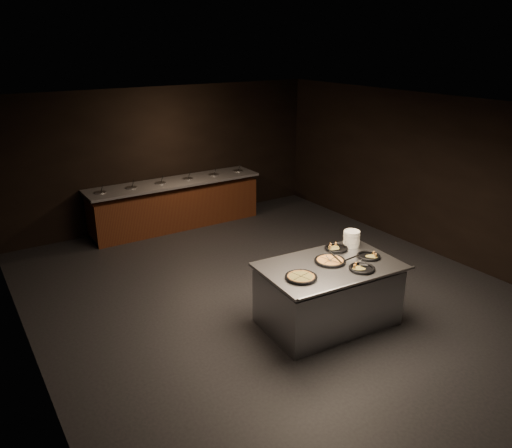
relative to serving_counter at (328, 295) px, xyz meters
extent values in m
cube|color=black|center=(-0.17, 1.18, -0.44)|extent=(7.00, 8.00, 0.01)
cube|color=black|center=(-0.17, 1.18, 2.47)|extent=(7.00, 8.00, 0.01)
cube|color=black|center=(-0.17, 5.18, 1.02)|extent=(7.00, 0.01, 2.90)
cube|color=black|center=(-3.67, 1.18, 1.02)|extent=(0.01, 8.00, 2.90)
cube|color=black|center=(3.34, 1.18, 1.02)|extent=(0.01, 8.00, 2.90)
cube|color=#4F2912|center=(-0.17, 4.75, 0.00)|extent=(3.60, 0.75, 0.85)
cube|color=slate|center=(-0.17, 4.75, 0.54)|extent=(3.70, 0.83, 0.05)
cube|color=#391E0D|center=(-0.17, 4.75, -0.39)|extent=(3.60, 0.69, 0.08)
cylinder|color=#B5B7BC|center=(-1.72, 4.75, 0.55)|extent=(0.22, 0.22, 0.08)
cylinder|color=#46742E|center=(-1.72, 4.75, 0.57)|extent=(0.19, 0.19, 0.02)
cylinder|color=black|center=(-1.69, 4.73, 0.66)|extent=(0.04, 0.10, 0.19)
cylinder|color=#B5B7BC|center=(-1.10, 4.75, 0.55)|extent=(0.22, 0.22, 0.08)
cylinder|color=#46742E|center=(-1.10, 4.75, 0.57)|extent=(0.19, 0.19, 0.02)
cylinder|color=black|center=(-1.07, 4.73, 0.66)|extent=(0.04, 0.10, 0.19)
cylinder|color=#B5B7BC|center=(-0.48, 4.75, 0.55)|extent=(0.22, 0.22, 0.08)
cylinder|color=#46742E|center=(-0.48, 4.75, 0.57)|extent=(0.19, 0.19, 0.02)
cylinder|color=black|center=(-0.45, 4.73, 0.66)|extent=(0.04, 0.10, 0.19)
cylinder|color=#B5B7BC|center=(0.14, 4.75, 0.55)|extent=(0.22, 0.22, 0.08)
cylinder|color=#46742E|center=(0.14, 4.75, 0.57)|extent=(0.19, 0.19, 0.02)
cylinder|color=black|center=(0.17, 4.73, 0.66)|extent=(0.04, 0.10, 0.19)
cylinder|color=#B5B7BC|center=(0.76, 4.75, 0.55)|extent=(0.22, 0.22, 0.08)
cylinder|color=#46742E|center=(0.76, 4.75, 0.57)|extent=(0.19, 0.19, 0.02)
cylinder|color=black|center=(0.79, 4.73, 0.66)|extent=(0.04, 0.10, 0.19)
cylinder|color=#B5B7BC|center=(1.38, 4.75, 0.55)|extent=(0.22, 0.22, 0.08)
cylinder|color=#46742E|center=(1.38, 4.75, 0.57)|extent=(0.19, 0.19, 0.02)
cylinder|color=black|center=(1.41, 4.73, 0.66)|extent=(0.04, 0.10, 0.19)
cube|color=#B5B7BC|center=(0.00, 0.00, -0.03)|extent=(1.88, 1.23, 0.81)
cube|color=#B5B7BC|center=(0.00, 0.00, 0.45)|extent=(1.96, 1.31, 0.04)
cylinder|color=#B5B7BC|center=(0.00, -0.59, 0.45)|extent=(1.89, 0.18, 0.04)
cylinder|color=white|center=(0.70, 0.32, 0.59)|extent=(0.24, 0.24, 0.24)
cylinder|color=black|center=(-0.58, -0.11, 0.48)|extent=(0.40, 0.40, 0.01)
torus|color=black|center=(-0.58, -0.11, 0.49)|extent=(0.42, 0.42, 0.04)
torus|color=#A14F29|center=(-0.58, -0.11, 0.50)|extent=(0.36, 0.36, 0.03)
cylinder|color=tan|center=(-0.58, -0.11, 0.49)|extent=(0.32, 0.32, 0.02)
cube|color=black|center=(-0.58, -0.11, 0.50)|extent=(0.08, 0.31, 0.00)
cube|color=black|center=(-0.58, -0.11, 0.50)|extent=(0.31, 0.08, 0.00)
cylinder|color=black|center=(0.06, 0.07, 0.48)|extent=(0.41, 0.41, 0.01)
torus|color=black|center=(0.06, 0.07, 0.49)|extent=(0.43, 0.43, 0.04)
torus|color=#A14F29|center=(0.06, 0.07, 0.50)|extent=(0.37, 0.37, 0.03)
cylinder|color=#C58C47|center=(0.06, 0.07, 0.49)|extent=(0.33, 0.33, 0.02)
cube|color=black|center=(0.06, 0.07, 0.50)|extent=(0.10, 0.32, 0.00)
cube|color=black|center=(0.06, 0.07, 0.50)|extent=(0.32, 0.10, 0.00)
cylinder|color=black|center=(0.43, 0.35, 0.48)|extent=(0.32, 0.32, 0.01)
torus|color=black|center=(0.43, 0.35, 0.49)|extent=(0.34, 0.34, 0.04)
cylinder|color=black|center=(0.26, -0.35, 0.48)|extent=(0.33, 0.33, 0.01)
torus|color=black|center=(0.26, -0.35, 0.49)|extent=(0.36, 0.36, 0.04)
cylinder|color=black|center=(0.62, -0.11, 0.48)|extent=(0.31, 0.31, 0.01)
torus|color=black|center=(0.62, -0.11, 0.49)|extent=(0.33, 0.33, 0.04)
cube|color=#B5B7BC|center=(0.00, 0.13, 0.49)|extent=(0.14, 0.15, 0.00)
cylinder|color=black|center=(0.07, -0.02, 0.58)|extent=(0.09, 0.21, 0.15)
cylinder|color=#B5B7BC|center=(0.03, 0.05, 0.52)|extent=(0.05, 0.11, 0.09)
cube|color=#B5B7BC|center=(0.36, -0.27, 0.49)|extent=(0.15, 0.15, 0.00)
cylinder|color=black|center=(0.24, -0.16, 0.58)|extent=(0.15, 0.17, 0.15)
cylinder|color=#B5B7BC|center=(0.30, -0.22, 0.52)|extent=(0.08, 0.09, 0.09)
camera|label=1|loc=(-4.21, -4.65, 3.38)|focal=35.00mm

